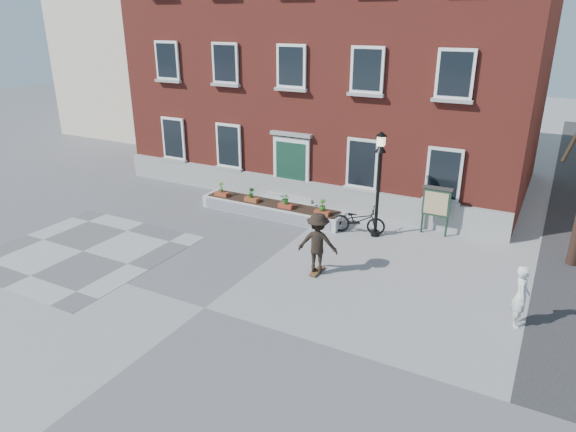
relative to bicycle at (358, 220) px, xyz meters
The scene contains 10 objects.
ground 7.35m from the bicycle, 104.43° to the right, with size 100.00×100.00×0.00m, color gray.
checker_patch 9.93m from the bicycle, 142.09° to the right, with size 6.00×6.00×0.01m, color #565658.
distant_building 24.40m from the bicycle, 146.94° to the left, with size 10.00×12.00×13.00m, color beige.
bicycle is the anchor object (origin of this frame).
bystander 7.09m from the bicycle, 32.83° to the right, with size 0.62×0.41×1.71m, color silver.
brick_building 9.76m from the bicycle, 119.08° to the left, with size 18.40×10.85×12.60m.
planter_assembly 3.82m from the bicycle, behind, with size 6.20×1.12×1.15m.
lamp_post 2.12m from the bicycle, ahead, with size 0.40×0.40×3.93m.
notice_board 2.91m from the bicycle, 25.92° to the left, with size 1.10×0.16×1.87m.
skateboarder 3.69m from the bicycle, 89.48° to the right, with size 1.39×1.00×2.02m.
Camera 1 is at (8.00, -9.87, 7.60)m, focal length 32.00 mm.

